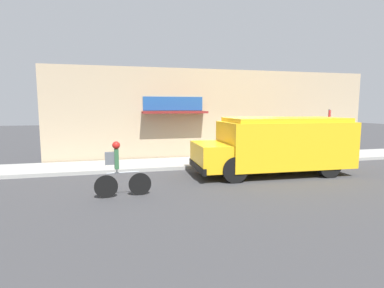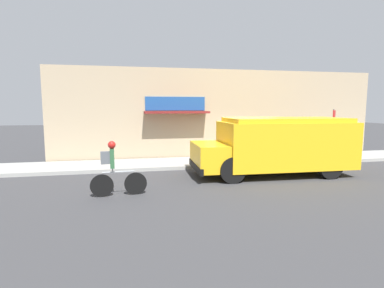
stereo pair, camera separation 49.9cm
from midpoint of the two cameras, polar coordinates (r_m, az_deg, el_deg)
name	(u,v)px [view 2 (the right image)]	position (r m, az deg, el deg)	size (l,w,h in m)	color
ground_plane	(239,167)	(13.14, 9.96, -4.43)	(70.00, 70.00, 0.00)	#38383A
sidewalk	(230,161)	(14.19, 8.23, -3.25)	(28.00, 2.32, 0.15)	#999993
storefront	(221,114)	(15.20, 6.46, 5.64)	(16.67, 1.01, 4.45)	tan
school_bus	(277,144)	(11.98, 17.08, -0.09)	(6.03, 2.92, 2.19)	yellow
cyclist	(114,169)	(8.93, -13.04, -4.71)	(1.63, 0.22, 1.63)	black
stop_sign_post	(333,126)	(15.66, 26.14, 3.14)	(0.45, 0.45, 2.35)	slate
trash_bin	(231,150)	(14.65, 8.39, -1.09)	(0.47, 0.47, 0.78)	#2D5138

